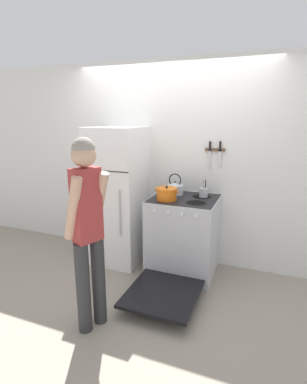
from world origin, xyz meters
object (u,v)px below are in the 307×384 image
at_px(tea_kettle, 175,188).
at_px(refrigerator, 118,196).
at_px(stove_range, 182,237).
at_px(dutch_oven_pot, 167,194).
at_px(utensil_jar, 204,192).
at_px(person, 88,225).

bearing_deg(tea_kettle, refrigerator, -170.72).
bearing_deg(stove_range, dutch_oven_pot, -149.83).
bearing_deg(refrigerator, tea_kettle, 9.28).
xyz_separation_m(stove_range, utensil_jar, (0.19, 0.19, 0.53)).
relative_size(refrigerator, dutch_oven_pot, 6.18).
bearing_deg(utensil_jar, person, -115.67).
distance_m(stove_range, person, 1.41).
distance_m(refrigerator, stove_range, 0.97).
xyz_separation_m(stove_range, tea_kettle, (-0.16, 0.18, 0.55)).
distance_m(stove_range, tea_kettle, 0.60).
height_order(refrigerator, utensil_jar, refrigerator).
bearing_deg(utensil_jar, dutch_oven_pot, -141.99).
xyz_separation_m(stove_range, dutch_oven_pot, (-0.17, -0.10, 0.54)).
height_order(refrigerator, person, refrigerator).
xyz_separation_m(dutch_oven_pot, utensil_jar, (0.37, 0.29, -0.01)).
bearing_deg(refrigerator, person, -72.81).
xyz_separation_m(refrigerator, utensil_jar, (1.08, 0.13, 0.12)).
xyz_separation_m(refrigerator, dutch_oven_pot, (0.71, -0.16, 0.14)).
relative_size(tea_kettle, person, 0.15).
relative_size(refrigerator, stove_range, 1.20).
bearing_deg(refrigerator, dutch_oven_pot, -12.72).
bearing_deg(utensil_jar, refrigerator, -173.34).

